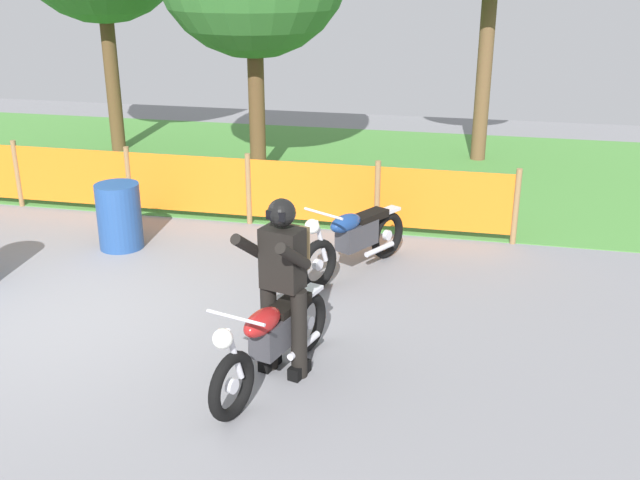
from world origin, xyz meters
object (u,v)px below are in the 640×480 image
at_px(motorcycle_trailing, 273,339).
at_px(spare_drum, 119,216).
at_px(rider_trailing, 283,278).
at_px(motorcycle_lead, 354,239).

bearing_deg(motorcycle_trailing, spare_drum, -118.27).
bearing_deg(rider_trailing, motorcycle_trailing, 0.51).
height_order(motorcycle_trailing, rider_trailing, rider_trailing).
relative_size(motorcycle_trailing, spare_drum, 2.12).
height_order(motorcycle_trailing, spare_drum, motorcycle_trailing).
distance_m(motorcycle_lead, rider_trailing, 2.51).
distance_m(rider_trailing, spare_drum, 4.00).
height_order(motorcycle_lead, rider_trailing, rider_trailing).
xyz_separation_m(motorcycle_lead, motorcycle_trailing, (-0.26, -2.65, -0.01)).
bearing_deg(motorcycle_lead, motorcycle_trailing, 23.61).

